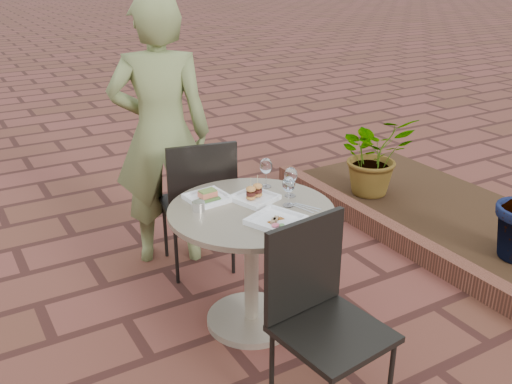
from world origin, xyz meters
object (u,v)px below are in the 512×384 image
diner (161,134)px  plate_salmon (208,197)px  cafe_table (251,249)px  chair_far (200,196)px  plate_sliders (254,195)px  chair_near (319,305)px  plate_tuna (276,220)px

diner → plate_salmon: size_ratio=7.61×
cafe_table → diner: size_ratio=0.50×
chair_far → plate_sliders: size_ratio=3.41×
cafe_table → plate_salmon: (-0.15, 0.22, 0.26)m
chair_near → plate_tuna: 0.54m
plate_sliders → chair_near: bearing=-99.2°
plate_sliders → diner: bearing=101.7°
plate_tuna → chair_far: bearing=91.2°
chair_far → plate_salmon: bearing=82.4°
chair_far → plate_tuna: 0.91m
cafe_table → plate_salmon: plate_salmon is taller
chair_far → plate_tuna: (0.02, -0.89, 0.20)m
cafe_table → diner: 1.08m
cafe_table → chair_near: size_ratio=0.97×
chair_far → plate_salmon: 0.52m
plate_sliders → cafe_table: bearing=-128.2°
plate_sliders → plate_tuna: size_ratio=0.87×
plate_tuna → plate_sliders: bearing=80.6°
chair_far → plate_salmon: (-0.15, -0.45, 0.20)m
diner → plate_salmon: 0.78m
chair_near → plate_sliders: size_ratio=3.41×
chair_near → plate_salmon: bearing=88.8°
cafe_table → plate_sliders: 0.30m
chair_near → plate_tuna: chair_near is taller
plate_salmon → plate_sliders: bearing=-29.8°
chair_near → plate_tuna: (0.08, 0.49, 0.20)m
chair_far → chair_near: 1.38m
cafe_table → plate_tuna: plate_tuna is taller
cafe_table → chair_far: bearing=89.7°
cafe_table → plate_salmon: size_ratio=3.80×
chair_near → plate_sliders: bearing=73.8°
cafe_table → plate_salmon: bearing=124.3°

